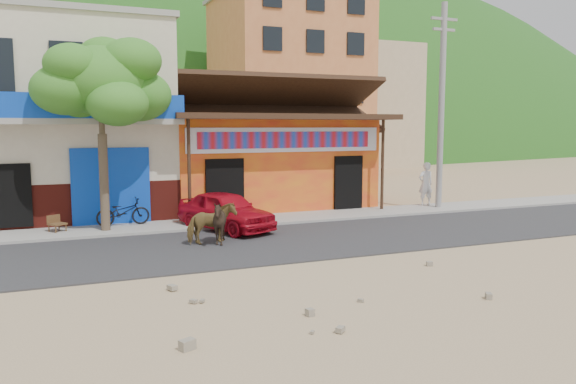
% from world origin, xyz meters
% --- Properties ---
extents(ground, '(120.00, 120.00, 0.00)m').
position_xyz_m(ground, '(0.00, 0.00, 0.00)').
color(ground, '#9E825B').
rests_on(ground, ground).
extents(road, '(60.00, 5.00, 0.04)m').
position_xyz_m(road, '(0.00, 2.50, 0.02)').
color(road, '#28282B').
rests_on(road, ground).
extents(sidewalk, '(60.00, 2.00, 0.12)m').
position_xyz_m(sidewalk, '(0.00, 6.00, 0.06)').
color(sidewalk, gray).
rests_on(sidewalk, ground).
extents(dance_club, '(8.00, 6.00, 3.60)m').
position_xyz_m(dance_club, '(2.00, 10.00, 1.80)').
color(dance_club, orange).
rests_on(dance_club, ground).
extents(cafe_building, '(7.00, 6.00, 7.00)m').
position_xyz_m(cafe_building, '(-5.50, 10.00, 3.50)').
color(cafe_building, beige).
rests_on(cafe_building, ground).
extents(apartment_front, '(9.00, 9.00, 12.00)m').
position_xyz_m(apartment_front, '(9.00, 24.00, 6.00)').
color(apartment_front, '#CC723F').
rests_on(apartment_front, ground).
extents(apartment_rear, '(8.00, 8.00, 10.00)m').
position_xyz_m(apartment_rear, '(18.00, 30.00, 5.00)').
color(apartment_rear, tan).
rests_on(apartment_rear, ground).
extents(hillside, '(100.00, 40.00, 24.00)m').
position_xyz_m(hillside, '(0.00, 70.00, 12.00)').
color(hillside, '#194C14').
rests_on(hillside, ground).
extents(tree, '(3.00, 3.00, 6.00)m').
position_xyz_m(tree, '(-4.60, 5.80, 3.12)').
color(tree, '#2D721E').
rests_on(tree, sidewalk).
extents(utility_pole, '(0.24, 0.24, 8.00)m').
position_xyz_m(utility_pole, '(8.20, 6.00, 4.12)').
color(utility_pole, gray).
rests_on(utility_pole, sidewalk).
extents(cow_tan, '(1.46, 0.86, 1.15)m').
position_xyz_m(cow_tan, '(-1.95, 2.93, 0.62)').
color(cow_tan, brown).
rests_on(cow_tan, road).
extents(cow_dark, '(1.47, 1.42, 1.24)m').
position_xyz_m(cow_dark, '(-1.77, 2.75, 0.66)').
color(cow_dark, black).
rests_on(cow_dark, road).
extents(red_car, '(2.81, 3.97, 1.26)m').
position_xyz_m(red_car, '(-1.00, 4.80, 0.67)').
color(red_car, '#B40C1D').
rests_on(red_car, road).
extents(scooter, '(1.75, 0.73, 0.90)m').
position_xyz_m(scooter, '(-4.00, 6.44, 0.57)').
color(scooter, black).
rests_on(scooter, sidewalk).
extents(pedestrian, '(0.68, 0.47, 1.77)m').
position_xyz_m(pedestrian, '(8.00, 6.61, 1.00)').
color(pedestrian, silver).
rests_on(pedestrian, sidewalk).
extents(cafe_chair_right, '(0.61, 0.61, 0.94)m').
position_xyz_m(cafe_chair_right, '(-6.00, 6.11, 0.59)').
color(cafe_chair_right, '#4B3519').
rests_on(cafe_chair_right, sidewalk).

